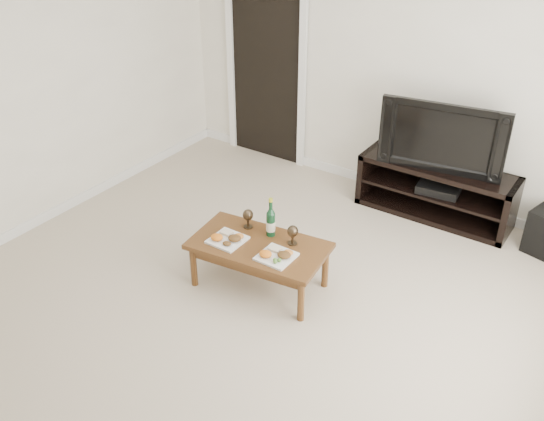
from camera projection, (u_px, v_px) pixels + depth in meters
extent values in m
plane|color=beige|center=(231.00, 328.00, 4.68)|extent=(5.50, 5.50, 0.00)
cube|color=white|center=(397.00, 71.00, 5.98)|extent=(5.00, 0.04, 2.60)
cube|color=black|center=(266.00, 72.00, 6.85)|extent=(0.90, 0.02, 2.05)
cube|color=black|center=(435.00, 191.00, 6.00)|extent=(1.52, 0.45, 0.55)
imported|color=black|center=(444.00, 134.00, 5.68)|extent=(1.18, 0.33, 0.67)
cube|color=black|center=(439.00, 188.00, 5.95)|extent=(0.43, 0.34, 0.08)
cube|color=brown|center=(259.00, 265.00, 5.04)|extent=(1.17, 0.74, 0.42)
cube|color=white|center=(227.00, 237.00, 4.96)|extent=(0.27, 0.27, 0.07)
cube|color=white|center=(276.00, 254.00, 4.75)|extent=(0.27, 0.27, 0.07)
cylinder|color=#0E361C|center=(271.00, 217.00, 4.96)|extent=(0.07, 0.07, 0.35)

